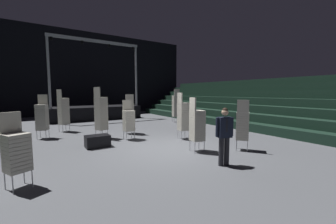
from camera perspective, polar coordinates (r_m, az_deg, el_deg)
ground_plane at (r=7.93m, az=-1.12°, el=-10.62°), size 22.00×30.00×0.10m
arena_end_wall at (r=21.93m, az=-22.50°, el=9.87°), size 22.00×0.30×8.00m
bleacher_bank_right at (r=14.47m, az=26.05°, el=2.63°), size 5.25×24.00×3.15m
stage_riser at (r=17.69m, az=-19.59°, el=0.21°), size 6.84×2.74×6.05m
man_with_tie at (r=6.22m, az=15.40°, el=-5.68°), size 0.57×0.34×1.71m
chair_stack_front_left at (r=11.17m, az=-31.53°, el=-1.11°), size 0.57×0.57×2.05m
chair_stack_front_right at (r=10.05m, az=-18.07°, el=-0.25°), size 0.58×0.58×2.39m
chair_stack_mid_left at (r=9.46m, az=4.25°, el=-1.10°), size 0.50×0.50×2.14m
chair_stack_mid_right at (r=9.52m, az=-10.84°, el=-2.16°), size 0.44×0.44×1.79m
chair_stack_mid_centre at (r=8.05m, az=19.96°, el=-3.46°), size 0.61×0.61×1.88m
chair_stack_rear_left at (r=5.69m, az=-36.45°, el=-8.66°), size 0.59×0.59×1.71m
chair_stack_rear_right at (r=10.86m, az=-10.78°, el=-0.57°), size 0.50×0.50×2.05m
chair_stack_rear_centre at (r=14.90m, az=2.18°, el=1.77°), size 0.52×0.52×2.39m
chair_stack_aisle_left at (r=7.50m, az=8.05°, el=-3.50°), size 0.52×0.52×1.96m
chair_stack_aisle_right at (r=12.57m, az=-27.01°, el=0.32°), size 0.58×0.58×2.31m
equipment_road_case at (r=8.63m, az=-18.94°, el=-7.64°), size 0.90×0.60×0.47m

